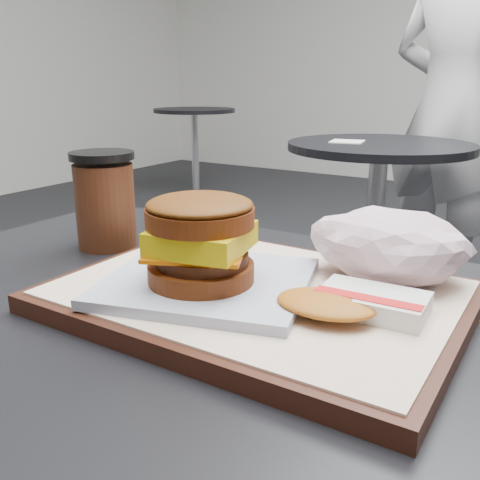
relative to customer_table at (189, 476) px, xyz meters
The scene contains 10 objects.
customer_table is the anchor object (origin of this frame).
serving_tray 0.21m from the customer_table, 46.63° to the left, with size 0.38×0.28×0.02m.
breakfast_sandwich 0.25m from the customer_table, 61.65° to the left, with size 0.23×0.22×0.09m.
hash_brown 0.27m from the customer_table, 15.33° to the left, with size 0.12×0.09×0.02m.
crumpled_wrapper 0.32m from the customer_table, 45.04° to the left, with size 0.16×0.12×0.07m, color white, non-canonical shape.
coffee_cup 0.35m from the customer_table, 152.13° to the left, with size 0.08×0.08×0.12m.
neighbor_table 1.69m from the customer_table, 101.98° to the left, with size 0.70×0.70×0.75m.
napkin 1.68m from the customer_table, 106.16° to the left, with size 0.12×0.12×0.00m, color white.
patron 2.29m from the customer_table, 95.84° to the left, with size 0.63×0.41×1.73m, color silver.
bg_table_mid 4.00m from the customer_table, 126.87° to the left, with size 0.66×0.66×0.75m.
Camera 1 is at (0.29, -0.36, 0.98)m, focal length 40.00 mm.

